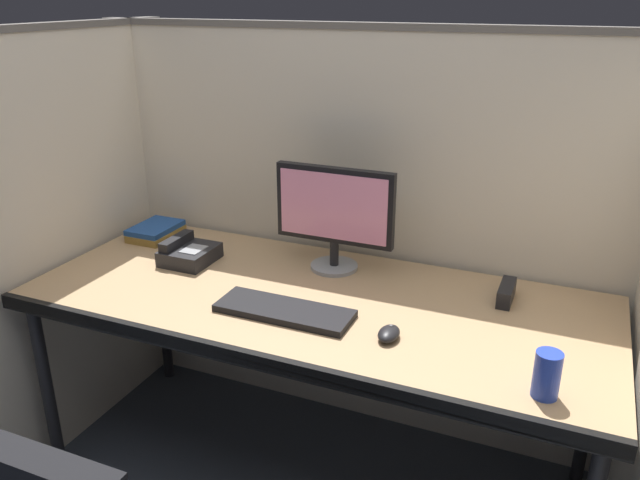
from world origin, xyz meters
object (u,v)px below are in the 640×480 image
Objects in this scene: monitor_center at (334,212)px; keyboard_main at (284,311)px; desk_phone at (188,253)px; red_stapler at (506,293)px; computer_mouse at (389,334)px; desk at (313,311)px; book_stack at (156,231)px; soda_can at (547,375)px.

monitor_center reaches higher than keyboard_main.
desk_phone is 1.27× the size of red_stapler.
monitor_center is 2.26× the size of desk_phone.
desk_phone is (-0.85, 0.25, 0.02)m from computer_mouse.
red_stapler is at bearing 21.37° from desk.
keyboard_main is 2.26× the size of desk_phone.
desk is 4.42× the size of monitor_center.
red_stapler is at bearing 30.48° from keyboard_main.
red_stapler is at bearing -1.78° from monitor_center.
desk_phone is (-0.54, 0.09, 0.08)m from desk.
keyboard_main is (-0.01, -0.38, -0.20)m from monitor_center.
book_stack is (-0.81, 0.25, 0.07)m from desk.
computer_mouse is at bearing -125.75° from red_stapler.
red_stapler is (0.61, -0.02, -0.19)m from monitor_center.
monitor_center is 0.43m from keyboard_main.
red_stapler is (0.58, 0.23, 0.08)m from desk.
computer_mouse is 0.79× the size of soda_can.
desk_phone is 0.89× the size of book_stack.
desk_phone is (-0.52, -0.15, -0.18)m from monitor_center.
soda_can is at bearing -9.67° from keyboard_main.
computer_mouse reaches higher than keyboard_main.
desk is 12.67× the size of red_stapler.
book_stack is at bearing 162.52° from desk.
red_stapler is at bearing -1.08° from book_stack.
monitor_center is 0.57m from desk_phone.
desk_phone is at bearing -31.00° from book_stack.
monitor_center is at bearing 95.57° from desk.
desk is 0.35m from computer_mouse.
computer_mouse is (0.31, -0.15, 0.07)m from desk.
keyboard_main is 0.56m from desk_phone.
desk_phone is at bearing -173.21° from red_stapler.
book_stack is at bearing 159.87° from computer_mouse.
computer_mouse is at bearing -50.43° from monitor_center.
desk is 15.57× the size of soda_can.
soda_can is (1.28, -0.36, 0.03)m from desk_phone.
computer_mouse is at bearing -3.07° from keyboard_main.
keyboard_main is 0.72m from red_stapler.
desk_phone reaches higher than book_stack.
keyboard_main is (-0.04, -0.14, 0.06)m from desk.
monitor_center reaches higher than soda_can.
computer_mouse is (0.33, -0.40, -0.20)m from monitor_center.
monitor_center is at bearing 129.57° from computer_mouse.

